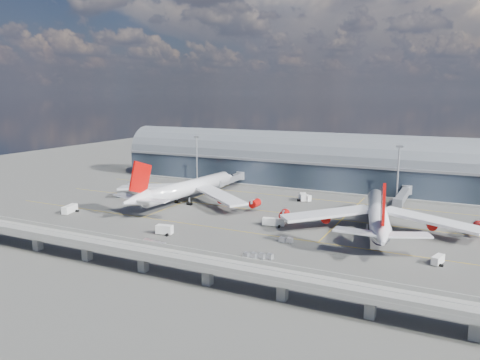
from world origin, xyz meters
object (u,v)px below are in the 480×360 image
at_px(floodlight_mast_right, 398,174).
at_px(service_truck_1, 164,230).
at_px(service_truck_4, 303,197).
at_px(cargo_train_1, 258,256).
at_px(cargo_train_2, 286,240).
at_px(service_truck_5, 305,198).
at_px(airliner_left, 186,189).
at_px(service_truck_2, 274,222).
at_px(service_truck_0, 70,209).
at_px(floodlight_mast_left, 197,159).
at_px(service_truck_3, 438,260).
at_px(airliner_right, 378,215).
at_px(cargo_train_0, 155,243).

bearing_deg(floodlight_mast_right, service_truck_1, -128.90).
distance_m(service_truck_4, cargo_train_1, 77.28).
xyz_separation_m(floodlight_mast_right, cargo_train_2, (-24.24, -69.86, -12.81)).
relative_size(service_truck_4, service_truck_5, 0.98).
relative_size(floodlight_mast_right, airliner_left, 0.35).
xyz_separation_m(service_truck_5, cargo_train_1, (11.15, -76.35, -0.70)).
xyz_separation_m(service_truck_2, service_truck_4, (-3.20, 43.02, 0.16)).
bearing_deg(service_truck_0, cargo_train_1, -22.23).
bearing_deg(floodlight_mast_left, airliner_left, -65.55).
relative_size(floodlight_mast_left, floodlight_mast_right, 1.00).
relative_size(floodlight_mast_left, service_truck_1, 4.28).
height_order(airliner_left, service_truck_2, airliner_left).
bearing_deg(cargo_train_2, service_truck_4, 24.75).
bearing_deg(service_truck_3, cargo_train_1, -141.82).
height_order(airliner_right, cargo_train_2, airliner_right).
relative_size(service_truck_1, cargo_train_2, 1.24).
distance_m(airliner_left, cargo_train_1, 75.26).
relative_size(service_truck_1, service_truck_3, 1.08).
relative_size(service_truck_5, cargo_train_2, 1.32).
relative_size(floodlight_mast_right, service_truck_0, 3.15).
relative_size(cargo_train_0, cargo_train_2, 1.95).
bearing_deg(cargo_train_2, cargo_train_1, -175.52).
distance_m(airliner_right, service_truck_0, 118.58).
xyz_separation_m(floodlight_mast_right, service_truck_3, (20.87, -69.14, -12.35)).
bearing_deg(service_truck_0, service_truck_3, -11.52).
bearing_deg(airliner_left, cargo_train_0, -61.31).
xyz_separation_m(floodlight_mast_right, airliner_left, (-82.84, -37.75, -7.17)).
bearing_deg(service_truck_5, cargo_train_1, -144.18).
relative_size(floodlight_mast_right, service_truck_4, 4.10).
bearing_deg(service_truck_0, service_truck_4, 25.80).
distance_m(airliner_left, cargo_train_2, 67.05).
bearing_deg(service_truck_5, service_truck_2, -149.25).
bearing_deg(service_truck_3, cargo_train_0, -147.44).
bearing_deg(service_truck_2, cargo_train_0, 133.96).
xyz_separation_m(floodlight_mast_right, service_truck_1, (-64.41, -79.82, -11.98)).
height_order(floodlight_mast_right, service_truck_4, floodlight_mast_right).
distance_m(service_truck_5, cargo_train_2, 60.53).
height_order(floodlight_mast_left, service_truck_4, floodlight_mast_left).
bearing_deg(airliner_left, service_truck_5, 36.41).
relative_size(service_truck_1, service_truck_2, 0.73).
height_order(service_truck_2, cargo_train_0, service_truck_2).
xyz_separation_m(floodlight_mast_right, airliner_right, (-0.06, -44.80, -7.69)).
height_order(service_truck_5, cargo_train_0, service_truck_5).
xyz_separation_m(service_truck_0, cargo_train_0, (55.08, -18.44, -0.86)).
bearing_deg(service_truck_1, service_truck_5, -31.53).
bearing_deg(cargo_train_0, floodlight_mast_right, -43.96).
bearing_deg(cargo_train_0, service_truck_2, -44.39).
relative_size(service_truck_2, service_truck_5, 1.30).
relative_size(airliner_left, service_truck_4, 11.87).
bearing_deg(service_truck_2, service_truck_0, 91.10).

